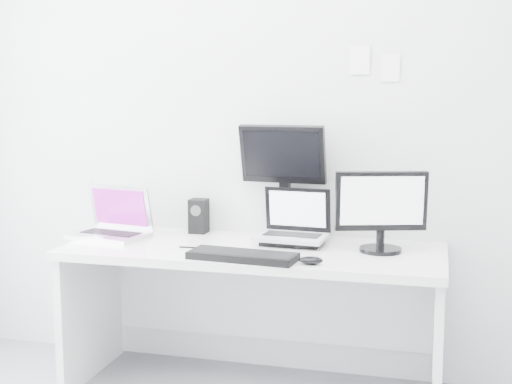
{
  "coord_description": "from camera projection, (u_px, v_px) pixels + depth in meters",
  "views": [
    {
      "loc": [
        0.85,
        -1.91,
        1.46
      ],
      "look_at": [
        0.02,
        1.23,
        1.0
      ],
      "focal_mm": 49.11,
      "sensor_mm": 36.0,
      "label": 1
    }
  ],
  "objects": [
    {
      "name": "dell_laptop",
      "position": [
        292.0,
        217.0,
        3.37
      ],
      "size": [
        0.35,
        0.28,
        0.28
      ],
      "primitive_type": "cube",
      "rotation": [
        0.0,
        0.0,
        -0.07
      ],
      "color": "#ADB0B5",
      "rests_on": "desk"
    },
    {
      "name": "back_wall",
      "position": [
        271.0,
        115.0,
        3.59
      ],
      "size": [
        3.6,
        0.0,
        3.6
      ],
      "primitive_type": "plane",
      "rotation": [
        1.57,
        0.0,
        0.0
      ],
      "color": "silver",
      "rests_on": "ground"
    },
    {
      "name": "wall_note_0",
      "position": [
        360.0,
        60.0,
        3.43
      ],
      "size": [
        0.1,
        0.0,
        0.14
      ],
      "primitive_type": "cube",
      "color": "white",
      "rests_on": "back_wall"
    },
    {
      "name": "desk",
      "position": [
        253.0,
        321.0,
        3.39
      ],
      "size": [
        1.8,
        0.7,
        0.73
      ],
      "primitive_type": "cube",
      "color": "white",
      "rests_on": "ground"
    },
    {
      "name": "keyboard",
      "position": [
        243.0,
        256.0,
        3.09
      ],
      "size": [
        0.5,
        0.21,
        0.03
      ],
      "primitive_type": "cube",
      "rotation": [
        0.0,
        0.0,
        -0.09
      ],
      "color": "black",
      "rests_on": "desk"
    },
    {
      "name": "wall_note_1",
      "position": [
        390.0,
        68.0,
        3.4
      ],
      "size": [
        0.09,
        0.0,
        0.13
      ],
      "primitive_type": "cube",
      "color": "white",
      "rests_on": "back_wall"
    },
    {
      "name": "speaker",
      "position": [
        199.0,
        216.0,
        3.67
      ],
      "size": [
        0.12,
        0.12,
        0.18
      ],
      "primitive_type": "cube",
      "rotation": [
        0.0,
        0.0,
        0.36
      ],
      "color": "black",
      "rests_on": "desk"
    },
    {
      "name": "mouse",
      "position": [
        311.0,
        260.0,
        3.01
      ],
      "size": [
        0.11,
        0.08,
        0.03
      ],
      "primitive_type": "ellipsoid",
      "rotation": [
        0.0,
        0.0,
        0.09
      ],
      "color": "black",
      "rests_on": "desk"
    },
    {
      "name": "macbook",
      "position": [
        108.0,
        211.0,
        3.53
      ],
      "size": [
        0.41,
        0.34,
        0.27
      ],
      "primitive_type": "cube",
      "rotation": [
        0.0,
        0.0,
        -0.18
      ],
      "color": "silver",
      "rests_on": "desk"
    },
    {
      "name": "rear_monitor",
      "position": [
        283.0,
        180.0,
        3.53
      ],
      "size": [
        0.44,
        0.19,
        0.59
      ],
      "primitive_type": "cube",
      "rotation": [
        0.0,
        0.0,
        -0.07
      ],
      "color": "black",
      "rests_on": "desk"
    },
    {
      "name": "samsung_monitor",
      "position": [
        381.0,
        210.0,
        3.22
      ],
      "size": [
        0.46,
        0.31,
        0.39
      ],
      "primitive_type": "cube",
      "rotation": [
        0.0,
        0.0,
        0.29
      ],
      "color": "black",
      "rests_on": "desk"
    }
  ]
}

